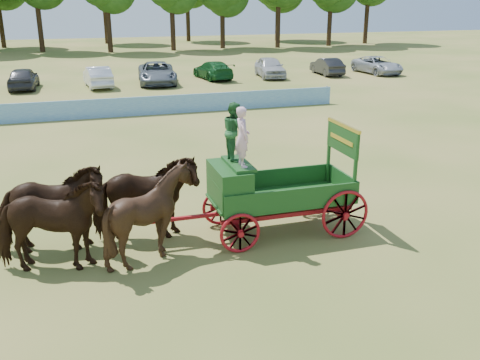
% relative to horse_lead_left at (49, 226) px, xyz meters
% --- Properties ---
extents(ground, '(160.00, 160.00, 0.00)m').
position_rel_horse_lead_left_xyz_m(ground, '(4.04, -0.50, -1.19)').
color(ground, olive).
rests_on(ground, ground).
extents(horse_lead_left, '(3.03, 1.87, 2.38)m').
position_rel_horse_lead_left_xyz_m(horse_lead_left, '(0.00, 0.00, 0.00)').
color(horse_lead_left, black).
rests_on(horse_lead_left, ground).
extents(horse_lead_right, '(2.94, 1.58, 2.38)m').
position_rel_horse_lead_left_xyz_m(horse_lead_right, '(0.00, 1.10, 0.00)').
color(horse_lead_right, black).
rests_on(horse_lead_right, ground).
extents(horse_wheel_left, '(2.58, 2.41, 2.39)m').
position_rel_horse_lead_left_xyz_m(horse_wheel_left, '(2.40, 0.00, 0.00)').
color(horse_wheel_left, black).
rests_on(horse_wheel_left, ground).
extents(horse_wheel_right, '(2.90, 1.46, 2.38)m').
position_rel_horse_lead_left_xyz_m(horse_wheel_right, '(2.40, 1.10, 0.00)').
color(horse_wheel_right, black).
rests_on(horse_wheel_right, ground).
extents(farm_dray, '(6.00, 2.00, 3.72)m').
position_rel_horse_lead_left_xyz_m(farm_dray, '(5.36, 0.58, 0.45)').
color(farm_dray, '#A5101B').
rests_on(farm_dray, ground).
extents(sponsor_banner, '(26.00, 0.08, 1.05)m').
position_rel_horse_lead_left_xyz_m(sponsor_banner, '(3.04, 17.50, -0.67)').
color(sponsor_banner, '#216AB5').
rests_on(sponsor_banner, ground).
extents(parked_cars, '(50.55, 6.98, 1.65)m').
position_rel_horse_lead_left_xyz_m(parked_cars, '(2.66, 29.18, -0.42)').
color(parked_cars, silver).
rests_on(parked_cars, ground).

